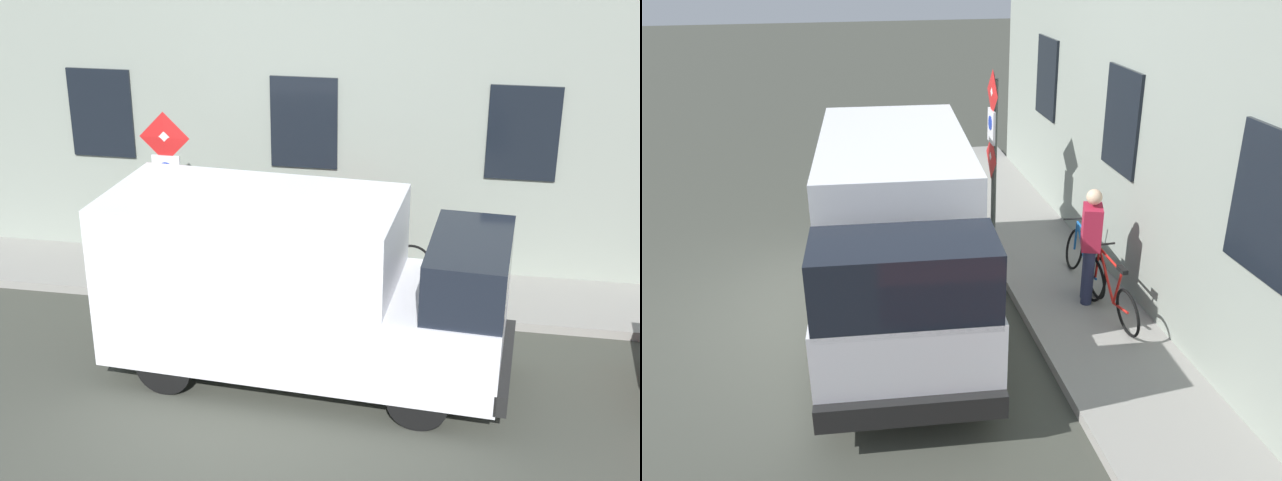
# 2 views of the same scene
# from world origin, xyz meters

# --- Properties ---
(ground_plane) EXTENTS (80.00, 80.00, 0.00)m
(ground_plane) POSITION_xyz_m (0.00, 0.00, 0.00)
(ground_plane) COLOR #3E4037
(sidewalk_slab) EXTENTS (1.70, 14.61, 0.14)m
(sidewalk_slab) POSITION_xyz_m (3.82, 0.00, 0.07)
(sidewalk_slab) COLOR gray
(sidewalk_slab) RESTS_ON ground_plane
(building_facade) EXTENTS (0.75, 12.61, 8.03)m
(building_facade) POSITION_xyz_m (5.02, 0.00, 4.01)
(building_facade) COLOR gray
(building_facade) RESTS_ON ground_plane
(sign_post_stacked) EXTENTS (0.15, 0.56, 2.79)m
(sign_post_stacked) POSITION_xyz_m (3.17, 1.84, 1.90)
(sign_post_stacked) COLOR #474C47
(sign_post_stacked) RESTS_ON sidewalk_slab
(delivery_van) EXTENTS (2.36, 5.45, 2.50)m
(delivery_van) POSITION_xyz_m (1.28, -0.57, 1.33)
(delivery_van) COLOR white
(delivery_van) RESTS_ON ground_plane
(bicycle_red) EXTENTS (0.46, 1.71, 0.89)m
(bicycle_red) POSITION_xyz_m (4.12, -1.32, 0.51)
(bicycle_red) COLOR black
(bicycle_red) RESTS_ON sidewalk_slab
(bicycle_blue) EXTENTS (0.46, 1.72, 0.89)m
(bicycle_blue) POSITION_xyz_m (4.12, -0.33, 0.51)
(bicycle_blue) COLOR black
(bicycle_blue) RESTS_ON sidewalk_slab
(pedestrian) EXTENTS (0.37, 0.46, 1.72)m
(pedestrian) POSITION_xyz_m (3.96, -0.86, 1.07)
(pedestrian) COLOR #262B47
(pedestrian) RESTS_ON sidewalk_slab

